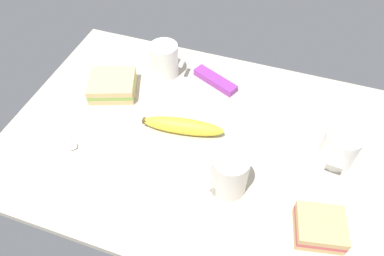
{
  "coord_description": "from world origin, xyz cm",
  "views": [
    {
      "loc": [
        17.25,
        -50.71,
        68.82
      ],
      "look_at": [
        0.0,
        0.0,
        5.0
      ],
      "focal_mm": 32.82,
      "sensor_mm": 36.0,
      "label": 1
    }
  ],
  "objects_px": {
    "coffee_mug_milky": "(340,147)",
    "snack_bar": "(217,81)",
    "banana": "(183,126)",
    "coffee_mug_black": "(165,60)",
    "sandwich_side": "(320,228)",
    "coffee_mug_spare": "(229,173)",
    "paper_napkin": "(312,107)",
    "sandwich_main": "(112,85)",
    "spoon": "(63,143)"
  },
  "relations": [
    {
      "from": "coffee_mug_spare",
      "to": "sandwich_main",
      "type": "height_order",
      "value": "coffee_mug_spare"
    },
    {
      "from": "sandwich_side",
      "to": "spoon",
      "type": "relative_size",
      "value": 0.92
    },
    {
      "from": "coffee_mug_black",
      "to": "sandwich_main",
      "type": "distance_m",
      "value": 0.16
    },
    {
      "from": "coffee_mug_spare",
      "to": "paper_napkin",
      "type": "distance_m",
      "value": 0.34
    },
    {
      "from": "coffee_mug_milky",
      "to": "banana",
      "type": "distance_m",
      "value": 0.36
    },
    {
      "from": "sandwich_main",
      "to": "sandwich_side",
      "type": "xyz_separation_m",
      "value": [
        0.57,
        -0.23,
        0.0
      ]
    },
    {
      "from": "sandwich_side",
      "to": "paper_napkin",
      "type": "distance_m",
      "value": 0.35
    },
    {
      "from": "sandwich_side",
      "to": "sandwich_main",
      "type": "bearing_deg",
      "value": 157.73
    },
    {
      "from": "snack_bar",
      "to": "paper_napkin",
      "type": "relative_size",
      "value": 0.93
    },
    {
      "from": "coffee_mug_black",
      "to": "snack_bar",
      "type": "bearing_deg",
      "value": 2.15
    },
    {
      "from": "coffee_mug_milky",
      "to": "coffee_mug_spare",
      "type": "distance_m",
      "value": 0.26
    },
    {
      "from": "coffee_mug_milky",
      "to": "paper_napkin",
      "type": "bearing_deg",
      "value": 114.1
    },
    {
      "from": "coffee_mug_spare",
      "to": "sandwich_side",
      "type": "distance_m",
      "value": 0.2
    },
    {
      "from": "coffee_mug_spare",
      "to": "spoon",
      "type": "xyz_separation_m",
      "value": [
        -0.4,
        -0.01,
        -0.05
      ]
    },
    {
      "from": "sandwich_main",
      "to": "snack_bar",
      "type": "height_order",
      "value": "sandwich_main"
    },
    {
      "from": "spoon",
      "to": "coffee_mug_spare",
      "type": "bearing_deg",
      "value": 1.84
    },
    {
      "from": "spoon",
      "to": "paper_napkin",
      "type": "distance_m",
      "value": 0.63
    },
    {
      "from": "banana",
      "to": "coffee_mug_milky",
      "type": "bearing_deg",
      "value": 5.67
    },
    {
      "from": "coffee_mug_black",
      "to": "banana",
      "type": "bearing_deg",
      "value": -57.33
    },
    {
      "from": "coffee_mug_milky",
      "to": "coffee_mug_black",
      "type": "bearing_deg",
      "value": 162.39
    },
    {
      "from": "sandwich_main",
      "to": "paper_napkin",
      "type": "height_order",
      "value": "sandwich_main"
    },
    {
      "from": "snack_bar",
      "to": "sandwich_side",
      "type": "bearing_deg",
      "value": -23.82
    },
    {
      "from": "snack_bar",
      "to": "paper_napkin",
      "type": "bearing_deg",
      "value": 23.16
    },
    {
      "from": "coffee_mug_spare",
      "to": "snack_bar",
      "type": "bearing_deg",
      "value": 110.23
    },
    {
      "from": "coffee_mug_black",
      "to": "sandwich_side",
      "type": "distance_m",
      "value": 0.58
    },
    {
      "from": "sandwich_side",
      "to": "snack_bar",
      "type": "relative_size",
      "value": 0.8
    },
    {
      "from": "spoon",
      "to": "paper_napkin",
      "type": "bearing_deg",
      "value": 29.79
    },
    {
      "from": "coffee_mug_black",
      "to": "paper_napkin",
      "type": "xyz_separation_m",
      "value": [
        0.41,
        -0.0,
        -0.05
      ]
    },
    {
      "from": "snack_bar",
      "to": "paper_napkin",
      "type": "xyz_separation_m",
      "value": [
        0.26,
        -0.01,
        -0.01
      ]
    },
    {
      "from": "coffee_mug_black",
      "to": "snack_bar",
      "type": "relative_size",
      "value": 0.72
    },
    {
      "from": "snack_bar",
      "to": "paper_napkin",
      "type": "height_order",
      "value": "snack_bar"
    },
    {
      "from": "coffee_mug_black",
      "to": "snack_bar",
      "type": "height_order",
      "value": "coffee_mug_black"
    },
    {
      "from": "snack_bar",
      "to": "banana",
      "type": "bearing_deg",
      "value": -74.01
    },
    {
      "from": "sandwich_main",
      "to": "banana",
      "type": "distance_m",
      "value": 0.24
    },
    {
      "from": "coffee_mug_spare",
      "to": "coffee_mug_milky",
      "type": "bearing_deg",
      "value": 35.27
    },
    {
      "from": "coffee_mug_black",
      "to": "banana",
      "type": "relative_size",
      "value": 0.47
    },
    {
      "from": "coffee_mug_black",
      "to": "spoon",
      "type": "distance_m",
      "value": 0.35
    },
    {
      "from": "coffee_mug_spare",
      "to": "spoon",
      "type": "height_order",
      "value": "coffee_mug_spare"
    },
    {
      "from": "spoon",
      "to": "paper_napkin",
      "type": "xyz_separation_m",
      "value": [
        0.55,
        0.31,
        -0.0
      ]
    },
    {
      "from": "coffee_mug_milky",
      "to": "coffee_mug_spare",
      "type": "xyz_separation_m",
      "value": [
        -0.21,
        -0.15,
        0.01
      ]
    },
    {
      "from": "snack_bar",
      "to": "coffee_mug_milky",
      "type": "bearing_deg",
      "value": -0.77
    },
    {
      "from": "coffee_mug_black",
      "to": "sandwich_side",
      "type": "bearing_deg",
      "value": -37.01
    },
    {
      "from": "coffee_mug_milky",
      "to": "snack_bar",
      "type": "distance_m",
      "value": 0.37
    },
    {
      "from": "paper_napkin",
      "to": "sandwich_side",
      "type": "bearing_deg",
      "value": -82.02
    },
    {
      "from": "coffee_mug_spare",
      "to": "sandwich_side",
      "type": "xyz_separation_m",
      "value": [
        0.2,
        -0.04,
        -0.03
      ]
    },
    {
      "from": "coffee_mug_milky",
      "to": "sandwich_main",
      "type": "relative_size",
      "value": 0.69
    },
    {
      "from": "spoon",
      "to": "snack_bar",
      "type": "xyz_separation_m",
      "value": [
        0.29,
        0.32,
        0.01
      ]
    },
    {
      "from": "coffee_mug_milky",
      "to": "sandwich_main",
      "type": "height_order",
      "value": "coffee_mug_milky"
    },
    {
      "from": "coffee_mug_black",
      "to": "snack_bar",
      "type": "distance_m",
      "value": 0.16
    },
    {
      "from": "spoon",
      "to": "snack_bar",
      "type": "height_order",
      "value": "snack_bar"
    }
  ]
}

